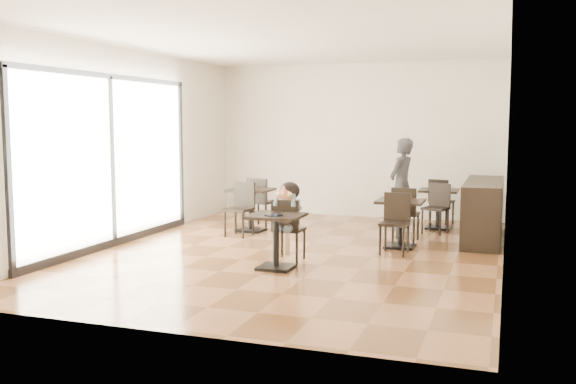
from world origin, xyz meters
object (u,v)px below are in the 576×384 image
at_px(child_table, 276,242).
at_px(chair_mid_b, 394,224).
at_px(chair_left_a, 262,202).
at_px(chair_left_b, 239,210).
at_px(child_chair, 289,230).
at_px(chair_back_a, 442,202).
at_px(cafe_table_left, 251,210).
at_px(cafe_table_mid, 400,224).
at_px(adult_patron, 402,184).
at_px(child, 289,222).
at_px(chair_back_b, 435,209).
at_px(cafe_table_back, 439,209).
at_px(chair_mid_a, 406,214).

relative_size(child_table, chair_mid_b, 0.82).
xyz_separation_m(chair_left_a, chair_left_b, (0.00, -1.10, 0.00)).
distance_m(child_chair, chair_back_a, 4.44).
bearing_deg(child_table, cafe_table_left, 118.64).
bearing_deg(child_chair, cafe_table_mid, -132.17).
xyz_separation_m(adult_patron, cafe_table_left, (-2.56, -1.09, -0.46)).
bearing_deg(child, child_table, -90.00).
bearing_deg(adult_patron, chair_back_b, 86.39).
bearing_deg(chair_mid_b, chair_back_a, 85.78).
xyz_separation_m(chair_left_a, chair_back_b, (3.21, 0.29, -0.02)).
height_order(child_chair, chair_mid_b, chair_mid_b).
distance_m(child_chair, chair_left_b, 2.16).
xyz_separation_m(cafe_table_back, chair_back_b, (0.00, -0.55, 0.07)).
bearing_deg(child_table, chair_mid_b, 47.83).
xyz_separation_m(child, cafe_table_left, (-1.47, 2.14, -0.18)).
distance_m(child_chair, chair_back_b, 3.45).
distance_m(chair_mid_a, chair_back_a, 2.07).
bearing_deg(cafe_table_left, adult_patron, 23.10).
height_order(cafe_table_back, chair_left_b, chair_left_b).
relative_size(cafe_table_back, chair_left_b, 0.79).
relative_size(adult_patron, cafe_table_mid, 2.22).
relative_size(chair_left_b, chair_back_a, 1.05).
distance_m(child, cafe_table_back, 3.94).
distance_m(child_table, chair_back_a, 4.95).
bearing_deg(chair_left_b, chair_left_a, 97.19).
relative_size(cafe_table_mid, chair_back_a, 0.86).
height_order(child_chair, chair_mid_a, chair_mid_a).
xyz_separation_m(child_table, child_chair, (0.00, 0.55, 0.08)).
height_order(adult_patron, chair_back_a, adult_patron).
distance_m(child, chair_back_b, 3.45).
xyz_separation_m(cafe_table_left, chair_back_b, (3.21, 0.84, 0.06)).
bearing_deg(chair_back_a, child_table, 86.80).
relative_size(cafe_table_left, chair_left_b, 0.83).
relative_size(child_chair, chair_mid_b, 0.98).
relative_size(cafe_table_back, chair_back_a, 0.83).
xyz_separation_m(chair_mid_a, chair_left_a, (-2.82, 0.64, 0.01)).
height_order(child_table, child_chair, child_chair).
relative_size(adult_patron, chair_mid_b, 1.85).
distance_m(child_table, adult_patron, 3.96).
bearing_deg(child, cafe_table_back, 63.73).
bearing_deg(cafe_table_back, chair_back_b, -90.00).
bearing_deg(cafe_table_back, chair_left_b, -148.82).
relative_size(chair_mid_a, chair_back_b, 1.03).
height_order(chair_left_a, chair_back_b, chair_left_a).
bearing_deg(chair_mid_a, cafe_table_back, -101.82).
height_order(cafe_table_mid, cafe_table_back, cafe_table_mid).
bearing_deg(child, cafe_table_mid, 47.83).
xyz_separation_m(child_table, cafe_table_back, (1.74, 4.08, -0.00)).
height_order(child_chair, cafe_table_mid, child_chair).
distance_m(adult_patron, chair_mid_a, 1.27).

